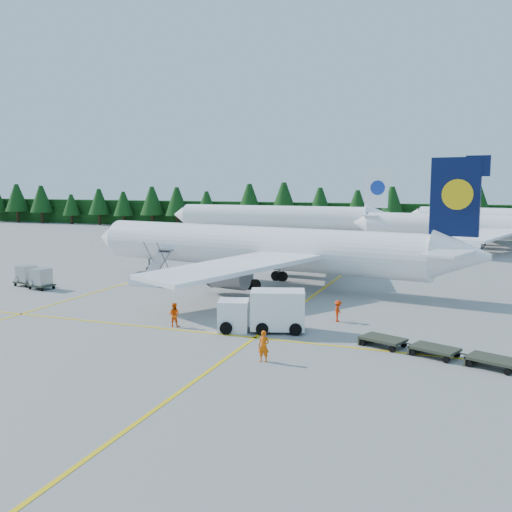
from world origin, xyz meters
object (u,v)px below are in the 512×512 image
(airliner_navy, at_px, (247,247))
(service_truck, at_px, (262,311))
(airliner_red, at_px, (466,227))
(airstairs, at_px, (150,277))

(airliner_navy, relative_size, service_truck, 6.67)
(airliner_red, height_order, service_truck, airliner_red)
(airstairs, bearing_deg, airliner_navy, 26.54)
(airliner_red, relative_size, service_truck, 6.03)
(airliner_red, bearing_deg, service_truck, -96.54)
(airliner_navy, height_order, airliner_red, airliner_navy)
(airliner_navy, distance_m, airliner_red, 47.56)
(airliner_navy, relative_size, airstairs, 8.32)
(airstairs, relative_size, service_truck, 0.80)
(airliner_red, bearing_deg, airliner_navy, -110.63)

